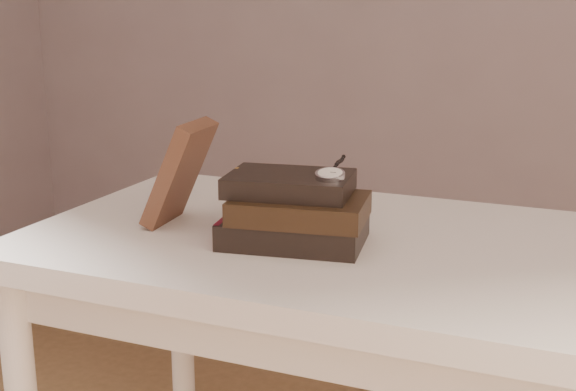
% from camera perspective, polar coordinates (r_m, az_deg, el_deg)
% --- Properties ---
extents(table, '(1.00, 0.60, 0.75)m').
position_cam_1_polar(table, '(1.26, 3.79, -7.05)').
color(table, silver).
rests_on(table, ground).
extents(book_stack, '(0.24, 0.18, 0.11)m').
position_cam_1_polar(book_stack, '(1.18, 0.51, -1.20)').
color(book_stack, black).
rests_on(book_stack, table).
extents(journal, '(0.11, 0.12, 0.18)m').
position_cam_1_polar(journal, '(1.29, -8.05, 1.68)').
color(journal, '#3C2117').
rests_on(journal, table).
extents(pocket_watch, '(0.05, 0.15, 0.02)m').
position_cam_1_polar(pocket_watch, '(1.15, 3.21, 1.64)').
color(pocket_watch, silver).
rests_on(pocket_watch, book_stack).
extents(eyeglasses, '(0.10, 0.12, 0.04)m').
position_cam_1_polar(eyeglasses, '(1.27, -2.14, 0.38)').
color(eyeglasses, silver).
rests_on(eyeglasses, book_stack).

